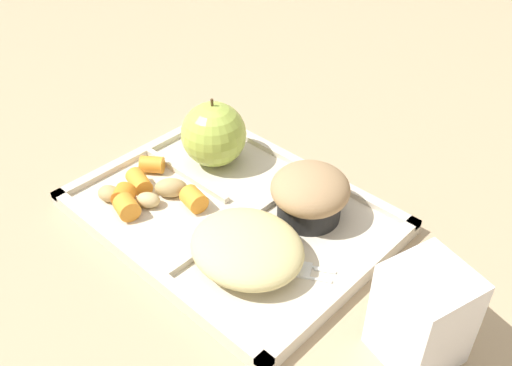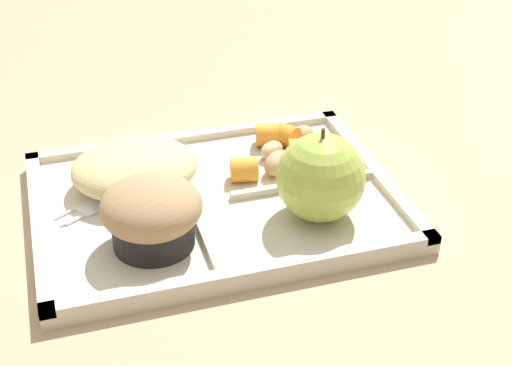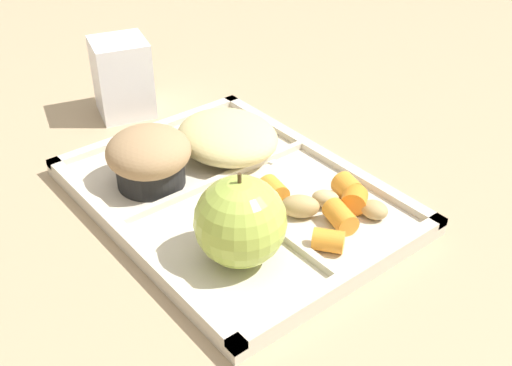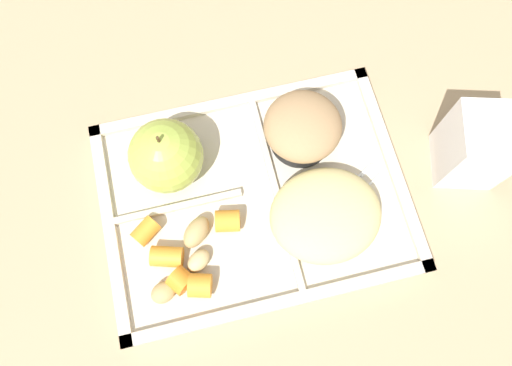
# 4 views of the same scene
# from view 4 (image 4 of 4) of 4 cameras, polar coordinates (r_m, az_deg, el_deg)

# --- Properties ---
(ground) EXTENTS (6.00, 6.00, 0.00)m
(ground) POSITION_cam_4_polar(r_m,az_deg,el_deg) (0.58, -0.23, -1.96)
(ground) COLOR tan
(lunch_tray) EXTENTS (0.35, 0.27, 0.02)m
(lunch_tray) POSITION_cam_4_polar(r_m,az_deg,el_deg) (0.58, -0.26, -1.76)
(lunch_tray) COLOR beige
(lunch_tray) RESTS_ON ground
(green_apple) EXTENTS (0.08, 0.08, 0.09)m
(green_apple) POSITION_cam_4_polar(r_m,az_deg,el_deg) (0.55, -10.53, 3.14)
(green_apple) COLOR #A8C14C
(green_apple) RESTS_ON lunch_tray
(bran_muffin) EXTENTS (0.09, 0.09, 0.06)m
(bran_muffin) POSITION_cam_4_polar(r_m,az_deg,el_deg) (0.57, 5.46, 6.35)
(bran_muffin) COLOR black
(bran_muffin) RESTS_ON lunch_tray
(carrot_slice_tilted) EXTENTS (0.04, 0.03, 0.02)m
(carrot_slice_tilted) POSITION_cam_4_polar(r_m,az_deg,el_deg) (0.55, -10.44, -8.52)
(carrot_slice_tilted) COLOR orange
(carrot_slice_tilted) RESTS_ON lunch_tray
(carrot_slice_near_corner) EXTENTS (0.04, 0.03, 0.02)m
(carrot_slice_near_corner) POSITION_cam_4_polar(r_m,az_deg,el_deg) (0.56, -12.86, -5.54)
(carrot_slice_near_corner) COLOR orange
(carrot_slice_near_corner) RESTS_ON lunch_tray
(carrot_slice_edge) EXTENTS (0.03, 0.03, 0.02)m
(carrot_slice_edge) POSITION_cam_4_polar(r_m,az_deg,el_deg) (0.55, -3.36, -4.48)
(carrot_slice_edge) COLOR orange
(carrot_slice_edge) RESTS_ON lunch_tray
(carrot_slice_small) EXTENTS (0.03, 0.03, 0.03)m
(carrot_slice_small) POSITION_cam_4_polar(r_m,az_deg,el_deg) (0.54, -8.88, -11.28)
(carrot_slice_small) COLOR orange
(carrot_slice_small) RESTS_ON lunch_tray
(carrot_slice_center) EXTENTS (0.03, 0.03, 0.03)m
(carrot_slice_center) POSITION_cam_4_polar(r_m,az_deg,el_deg) (0.54, -6.60, -11.90)
(carrot_slice_center) COLOR orange
(carrot_slice_center) RESTS_ON lunch_tray
(potato_chunk_small) EXTENTS (0.04, 0.03, 0.02)m
(potato_chunk_small) POSITION_cam_4_polar(r_m,az_deg,el_deg) (0.55, -6.77, -9.07)
(potato_chunk_small) COLOR tan
(potato_chunk_small) RESTS_ON lunch_tray
(potato_chunk_corner) EXTENTS (0.04, 0.04, 0.02)m
(potato_chunk_corner) POSITION_cam_4_polar(r_m,az_deg,el_deg) (0.55, -7.03, -5.75)
(potato_chunk_corner) COLOR tan
(potato_chunk_corner) RESTS_ON lunch_tray
(potato_chunk_large) EXTENTS (0.03, 0.03, 0.02)m
(potato_chunk_large) POSITION_cam_4_polar(r_m,az_deg,el_deg) (0.55, -10.84, -12.52)
(potato_chunk_large) COLOR tan
(potato_chunk_large) RESTS_ON lunch_tray
(egg_noodle_pile) EXTENTS (0.13, 0.11, 0.04)m
(egg_noodle_pile) POSITION_cam_4_polar(r_m,az_deg,el_deg) (0.55, 8.19, -3.73)
(egg_noodle_pile) COLOR #D6C684
(egg_noodle_pile) RESTS_ON lunch_tray
(meatball_back) EXTENTS (0.03, 0.03, 0.03)m
(meatball_back) POSITION_cam_4_polar(r_m,az_deg,el_deg) (0.56, 9.38, -3.01)
(meatball_back) COLOR brown
(meatball_back) RESTS_ON lunch_tray
(meatball_center) EXTENTS (0.03, 0.03, 0.03)m
(meatball_center) POSITION_cam_4_polar(r_m,az_deg,el_deg) (0.55, 7.10, -3.81)
(meatball_center) COLOR #755B4C
(meatball_center) RESTS_ON lunch_tray
(meatball_front) EXTENTS (0.03, 0.03, 0.03)m
(meatball_front) POSITION_cam_4_polar(r_m,az_deg,el_deg) (0.56, 9.42, -3.44)
(meatball_front) COLOR brown
(meatball_front) RESTS_ON lunch_tray
(plastic_fork) EXTENTS (0.14, 0.09, 0.00)m
(plastic_fork) POSITION_cam_4_polar(r_m,az_deg,el_deg) (0.58, 9.77, -2.20)
(plastic_fork) COLOR white
(plastic_fork) RESTS_ON lunch_tray
(milk_carton) EXTENTS (0.08, 0.08, 0.10)m
(milk_carton) POSITION_cam_4_polar(r_m,az_deg,el_deg) (0.61, 24.49, 3.92)
(milk_carton) COLOR white
(milk_carton) RESTS_ON ground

